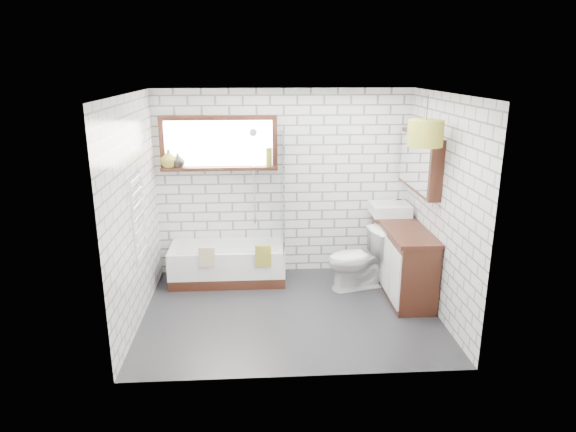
{
  "coord_description": "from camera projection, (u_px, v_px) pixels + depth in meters",
  "views": [
    {
      "loc": [
        -0.37,
        -5.44,
        2.8
      ],
      "look_at": [
        -0.01,
        0.25,
        1.1
      ],
      "focal_mm": 32.0,
      "sensor_mm": 36.0,
      "label": 1
    }
  ],
  "objects": [
    {
      "name": "wall_front",
      "position": [
        301.0,
        251.0,
        4.42
      ],
      "size": [
        3.4,
        0.01,
        2.5
      ],
      "primitive_type": "cube",
      "color": "white",
      "rests_on": "ground"
    },
    {
      "name": "ceiling",
      "position": [
        291.0,
        93.0,
        5.31
      ],
      "size": [
        3.4,
        2.6,
        0.01
      ],
      "primitive_type": "cube",
      "color": "white",
      "rests_on": "ground"
    },
    {
      "name": "towel_radiator",
      "position": [
        138.0,
        217.0,
        5.58
      ],
      "size": [
        0.06,
        0.52,
        1.0
      ],
      "primitive_type": "cube",
      "color": "white",
      "rests_on": "wall_left"
    },
    {
      "name": "tap",
      "position": [
        402.0,
        205.0,
        6.8
      ],
      "size": [
        0.03,
        0.03,
        0.15
      ],
      "primitive_type": "cylinder",
      "rotation": [
        0.0,
        0.0,
        -0.04
      ],
      "color": "silver",
      "rests_on": "vanity"
    },
    {
      "name": "vase_olive",
      "position": [
        169.0,
        160.0,
        6.66
      ],
      "size": [
        0.27,
        0.27,
        0.24
      ],
      "primitive_type": "imported",
      "rotation": [
        0.0,
        0.0,
        -0.24
      ],
      "color": "olive",
      "rests_on": "window"
    },
    {
      "name": "basin",
      "position": [
        390.0,
        209.0,
        6.8
      ],
      "size": [
        0.5,
        0.44,
        0.15
      ],
      "primitive_type": "cube",
      "color": "white",
      "rests_on": "vanity"
    },
    {
      "name": "floor",
      "position": [
        290.0,
        312.0,
        6.03
      ],
      "size": [
        3.4,
        2.6,
        0.01
      ],
      "primitive_type": "cube",
      "color": "black",
      "rests_on": "ground"
    },
    {
      "name": "vanity",
      "position": [
        402.0,
        258.0,
        6.48
      ],
      "size": [
        0.49,
        1.53,
        0.87
      ],
      "primitive_type": "cube",
      "color": "black",
      "rests_on": "floor"
    },
    {
      "name": "bottle",
      "position": [
        269.0,
        159.0,
        6.73
      ],
      "size": [
        0.08,
        0.08,
        0.24
      ],
      "primitive_type": "cylinder",
      "rotation": [
        0.0,
        0.0,
        -0.1
      ],
      "color": "olive",
      "rests_on": "window"
    },
    {
      "name": "towel_green",
      "position": [
        263.0,
        256.0,
        6.48
      ],
      "size": [
        0.2,
        0.06,
        0.28
      ],
      "primitive_type": "cube",
      "color": "olive",
      "rests_on": "bathtub"
    },
    {
      "name": "pendant",
      "position": [
        425.0,
        133.0,
        5.36
      ],
      "size": [
        0.37,
        0.37,
        0.27
      ],
      "primitive_type": "cylinder",
      "color": "olive",
      "rests_on": "ceiling"
    },
    {
      "name": "wall_right",
      "position": [
        441.0,
        207.0,
        5.77
      ],
      "size": [
        0.01,
        2.6,
        2.5
      ],
      "primitive_type": "cube",
      "color": "white",
      "rests_on": "ground"
    },
    {
      "name": "vase_dark",
      "position": [
        178.0,
        162.0,
        6.67
      ],
      "size": [
        0.22,
        0.22,
        0.19
      ],
      "primitive_type": "imported",
      "rotation": [
        0.0,
        0.0,
        0.23
      ],
      "color": "black",
      "rests_on": "window"
    },
    {
      "name": "shower_riser",
      "position": [
        254.0,
        177.0,
        6.82
      ],
      "size": [
        0.02,
        0.02,
        1.3
      ],
      "primitive_type": "cylinder",
      "color": "silver",
      "rests_on": "wall_back"
    },
    {
      "name": "toilet",
      "position": [
        358.0,
        259.0,
        6.57
      ],
      "size": [
        0.61,
        0.85,
        0.79
      ],
      "primitive_type": "imported",
      "rotation": [
        0.0,
        0.0,
        -1.33
      ],
      "color": "white",
      "rests_on": "floor"
    },
    {
      "name": "window",
      "position": [
        219.0,
        144.0,
        6.67
      ],
      "size": [
        1.52,
        0.16,
        0.68
      ],
      "primitive_type": "cube",
      "color": "black",
      "rests_on": "wall_back"
    },
    {
      "name": "mirror_cabinet",
      "position": [
        420.0,
        162.0,
        6.23
      ],
      "size": [
        0.16,
        1.2,
        0.7
      ],
      "primitive_type": "cube",
      "color": "black",
      "rests_on": "wall_right"
    },
    {
      "name": "wall_left",
      "position": [
        134.0,
        212.0,
        5.57
      ],
      "size": [
        0.01,
        2.6,
        2.5
      ],
      "primitive_type": "cube",
      "color": "white",
      "rests_on": "ground"
    },
    {
      "name": "shower_screen",
      "position": [
        282.0,
        190.0,
        6.6
      ],
      "size": [
        0.02,
        0.72,
        1.5
      ],
      "primitive_type": "cube",
      "color": "white",
      "rests_on": "bathtub"
    },
    {
      "name": "bathtub",
      "position": [
        228.0,
        263.0,
        6.84
      ],
      "size": [
        1.5,
        0.66,
        0.49
      ],
      "primitive_type": "cube",
      "color": "white",
      "rests_on": "floor"
    },
    {
      "name": "towel_beige",
      "position": [
        207.0,
        257.0,
        6.44
      ],
      "size": [
        0.2,
        0.05,
        0.26
      ],
      "primitive_type": "cube",
      "color": "tan",
      "rests_on": "bathtub"
    },
    {
      "name": "wall_back",
      "position": [
        284.0,
        183.0,
        6.92
      ],
      "size": [
        3.4,
        0.01,
        2.5
      ],
      "primitive_type": "cube",
      "color": "white",
      "rests_on": "ground"
    }
  ]
}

